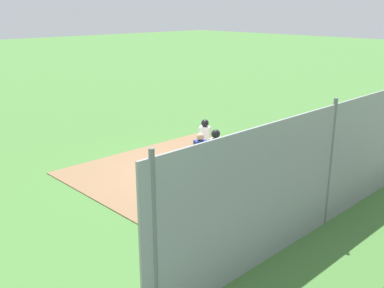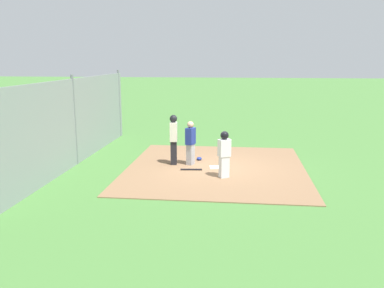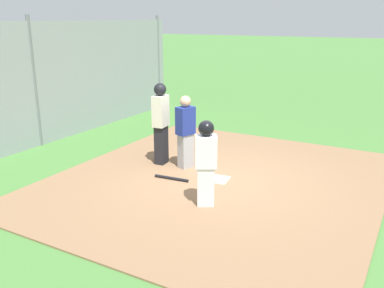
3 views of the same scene
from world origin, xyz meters
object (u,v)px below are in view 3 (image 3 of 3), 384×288
runner (206,159)px  catcher_mask (210,158)px  home_plate (218,179)px  parked_car_green (24,89)px  umpire (161,121)px  catcher (185,131)px  baseball_bat (172,178)px

runner → catcher_mask: runner is taller
runner → catcher_mask: 2.60m
home_plate → runner: 1.53m
catcher_mask → parked_car_green: (-2.61, -9.48, 0.52)m
runner → catcher_mask: bearing=-4.6°
umpire → runner: umpire is taller
home_plate → catcher_mask: catcher_mask is taller
catcher_mask → home_plate: bearing=34.7°
catcher → parked_car_green: (-3.30, -9.23, -0.26)m
catcher → umpire: (0.03, -0.63, 0.15)m
umpire → catcher_mask: bearing=33.5°
catcher → parked_car_green: catcher is taller
baseball_bat → parked_car_green: (-4.10, -9.35, 0.55)m
runner → parked_car_green: (-4.84, -10.54, -0.30)m
catcher → runner: (1.54, 1.31, 0.03)m
home_plate → umpire: (-0.30, -1.60, 0.98)m
runner → catcher: bearing=10.5°
catcher → baseball_bat: bearing=-61.3°
home_plate → parked_car_green: bearing=-109.6°
baseball_bat → catcher: bearing=-86.7°
catcher → umpire: size_ratio=0.88×
home_plate → parked_car_green: (-3.63, -10.19, 0.57)m
catcher → umpire: bearing=-157.2°
catcher_mask → catcher: bearing=-20.6°
home_plate → catcher: (-0.34, -0.97, 0.84)m
catcher → catcher_mask: catcher is taller
baseball_bat → umpire: bearing=-51.3°
home_plate → catcher_mask: bearing=-145.3°
home_plate → catcher_mask: 1.25m
runner → umpire: bearing=22.2°
catcher_mask → parked_car_green: size_ratio=0.06×
umpire → runner: bearing=-43.5°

